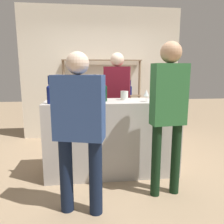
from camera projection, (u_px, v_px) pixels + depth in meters
ground_plane at (112, 172)px, 3.22m from camera, size 16.00×16.00×0.00m
bar_counter at (112, 137)px, 3.12m from camera, size 1.84×0.60×1.06m
back_wall at (102, 74)px, 4.81m from camera, size 3.44×0.12×2.80m
back_shelf at (102, 88)px, 4.69m from camera, size 1.67×0.18×1.70m
counter_bottle_0 at (164, 89)px, 3.12m from camera, size 0.08×0.08×0.37m
counter_bottle_1 at (78, 91)px, 3.10m from camera, size 0.08×0.08×0.32m
counter_bottle_2 at (50, 93)px, 2.73m from camera, size 0.07×0.07×0.35m
counter_bottle_3 at (95, 91)px, 2.89m from camera, size 0.09×0.09×0.36m
counter_bottle_4 at (104, 92)px, 2.95m from camera, size 0.08×0.08×0.33m
wine_glass at (146, 93)px, 2.90m from camera, size 0.08×0.08×0.16m
ice_bucket at (99, 92)px, 3.10m from camera, size 0.20×0.20×0.23m
cork_jar at (124, 96)px, 3.10m from camera, size 0.11×0.11×0.13m
server_behind_counter at (117, 95)px, 3.82m from camera, size 0.48×0.30×1.77m
customer_left at (79, 124)px, 2.14m from camera, size 0.53×0.34×1.64m
customer_right at (168, 106)px, 2.45m from camera, size 0.41×0.23×1.78m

